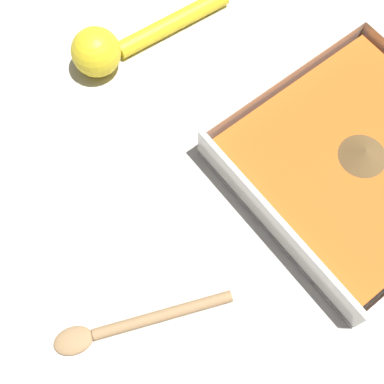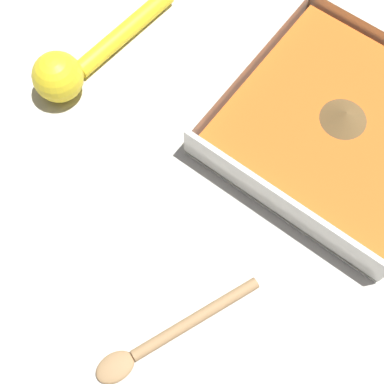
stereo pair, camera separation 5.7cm
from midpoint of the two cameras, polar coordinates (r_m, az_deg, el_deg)
ground_plane at (r=0.63m, az=9.80°, el=4.78°), size 4.00×4.00×0.00m
square_dish at (r=0.63m, az=12.95°, el=6.52°), size 0.25×0.25×0.05m
lemon_squeezer at (r=0.67m, az=-14.67°, el=12.77°), size 0.06×0.22×0.06m
wooden_spoon at (r=0.56m, az=-5.55°, el=-15.32°), size 0.09×0.18×0.01m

